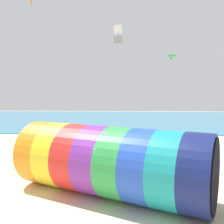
{
  "coord_description": "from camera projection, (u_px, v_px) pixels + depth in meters",
  "views": [
    {
      "loc": [
        0.19,
        -11.3,
        4.71
      ],
      "look_at": [
        -0.6,
        2.05,
        3.78
      ],
      "focal_mm": 40.0,
      "sensor_mm": 36.0,
      "label": 1
    }
  ],
  "objects": [
    {
      "name": "sea",
      "position": [
        126.0,
        118.0,
        48.92
      ],
      "size": [
        120.0,
        40.0,
        0.1
      ],
      "primitive_type": "cube",
      "color": "teal",
      "rests_on": "ground"
    },
    {
      "name": "kite_white_box",
      "position": [
        118.0,
        35.0,
        21.76
      ],
      "size": [
        0.75,
        0.75,
        1.71
      ],
      "color": "white"
    },
    {
      "name": "kite_green_parafoil",
      "position": [
        171.0,
        56.0,
        27.46
      ],
      "size": [
        1.11,
        0.6,
        0.54
      ],
      "color": "green"
    },
    {
      "name": "giant_inflatable_tube",
      "position": [
        110.0,
        161.0,
        11.55
      ],
      "size": [
        9.63,
        6.76,
        3.25
      ],
      "color": "orange",
      "rests_on": "ground"
    },
    {
      "name": "ground_plane",
      "position": [
        122.0,
        196.0,
        11.59
      ],
      "size": [
        120.0,
        120.0,
        0.0
      ],
      "primitive_type": "plane",
      "color": "beige"
    }
  ]
}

